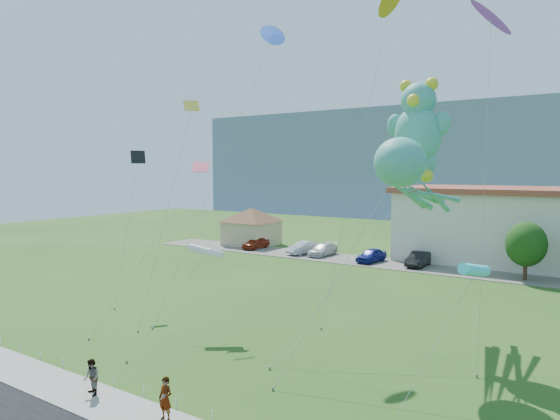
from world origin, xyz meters
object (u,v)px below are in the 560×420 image
object	(u,v)px
parked_car_silver	(304,248)
parked_car_blue	(371,255)
parked_car_white	(323,250)
pedestrian_left	(165,399)
teddy_bear_kite	(418,128)
parked_car_red	(256,243)
parked_car_black	(419,259)
pedestrian_right	(92,377)
octopus_kite	(408,177)
pavilion	(252,223)

from	to	relation	value
parked_car_silver	parked_car_blue	distance (m)	8.87
parked_car_blue	parked_car_white	bearing A→B (deg)	-178.13
pedestrian_left	teddy_bear_kite	bearing A→B (deg)	71.31
parked_car_red	pedestrian_left	bearing A→B (deg)	-58.56
pedestrian_left	parked_car_black	world-z (taller)	pedestrian_left
parked_car_black	pedestrian_right	bearing A→B (deg)	-94.42
parked_car_white	parked_car_black	distance (m)	11.56
parked_car_red	octopus_kite	world-z (taller)	octopus_kite
pedestrian_right	parked_car_silver	size ratio (longest dim) A/B	0.36
pedestrian_left	pedestrian_right	distance (m)	4.41
parked_car_red	teddy_bear_kite	distance (m)	37.17
pavilion	pedestrian_right	distance (m)	45.72
parked_car_blue	pedestrian_left	bearing A→B (deg)	-70.88
octopus_kite	pedestrian_left	bearing A→B (deg)	-110.42
pedestrian_left	pedestrian_right	bearing A→B (deg)	-179.44
pedestrian_left	parked_car_black	size ratio (longest dim) A/B	0.38
parked_car_red	parked_car_black	distance (m)	21.24
pavilion	pedestrian_right	xyz separation A→B (m)	(21.04, -40.53, -2.12)
parked_car_silver	parked_car_blue	xyz separation A→B (m)	(8.86, -0.43, -0.01)
parked_car_silver	parked_car_white	xyz separation A→B (m)	(2.41, 0.34, -0.06)
teddy_bear_kite	parked_car_red	bearing A→B (deg)	141.95
octopus_kite	parked_car_silver	bearing A→B (deg)	131.04
parked_car_red	parked_car_black	bearing A→B (deg)	-0.35
pavilion	parked_car_blue	distance (m)	19.03
pavilion	pedestrian_left	xyz separation A→B (m)	(25.44, -40.33, -2.04)
parked_car_blue	octopus_kite	xyz separation A→B (m)	(11.92, -23.43, 8.93)
pavilion	parked_car_black	world-z (taller)	pavilion
pedestrian_left	pedestrian_right	world-z (taller)	pedestrian_left
pedestrian_left	parked_car_black	xyz separation A→B (m)	(-1.71, 37.65, -0.16)
pedestrian_left	octopus_kite	xyz separation A→B (m)	(5.11, 13.73, 8.75)
pedestrian_left	parked_car_white	xyz separation A→B (m)	(-13.26, 37.94, -0.23)
pedestrian_right	parked_car_blue	size ratio (longest dim) A/B	0.37
pedestrian_right	parked_car_white	xyz separation A→B (m)	(-8.85, 38.14, -0.16)
parked_car_white	parked_car_black	xyz separation A→B (m)	(11.55, -0.29, 0.07)
parked_car_white	parked_car_blue	xyz separation A→B (m)	(6.45, -0.78, 0.05)
parked_car_silver	parked_car_blue	size ratio (longest dim) A/B	1.05
parked_car_blue	parked_car_silver	bearing A→B (deg)	-174.07
pavilion	parked_car_red	bearing A→B (deg)	-44.63
parked_car_blue	octopus_kite	world-z (taller)	octopus_kite
parked_car_white	parked_car_blue	bearing A→B (deg)	-4.48
octopus_kite	teddy_bear_kite	world-z (taller)	teddy_bear_kite
parked_car_red	parked_car_white	world-z (taller)	parked_car_red
pedestrian_right	pedestrian_left	bearing A→B (deg)	19.41
parked_car_black	pavilion	bearing A→B (deg)	173.22
parked_car_silver	pedestrian_left	bearing A→B (deg)	-52.16
octopus_kite	teddy_bear_kite	size ratio (longest dim) A/B	0.95
pedestrian_right	parked_car_blue	world-z (taller)	pedestrian_right
pedestrian_right	parked_car_red	world-z (taller)	pedestrian_right
pedestrian_left	teddy_bear_kite	distance (m)	20.49
octopus_kite	teddy_bear_kite	xyz separation A→B (m)	(-0.31, 2.41, 2.92)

